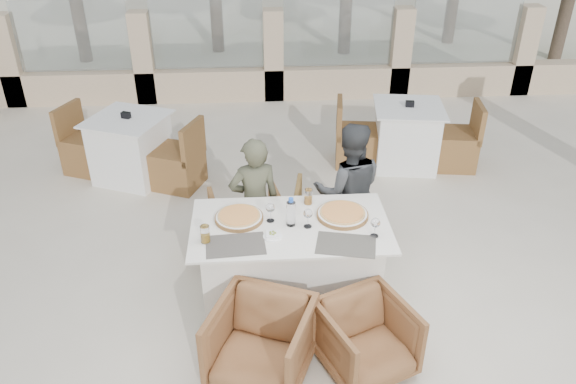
{
  "coord_description": "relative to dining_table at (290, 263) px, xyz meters",
  "views": [
    {
      "loc": [
        -0.34,
        -3.79,
        3.28
      ],
      "look_at": [
        -0.07,
        0.25,
        0.9
      ],
      "focal_mm": 35.0,
      "sensor_mm": 36.0,
      "label": 1
    }
  ],
  "objects": [
    {
      "name": "armchair_near_left",
      "position": [
        -0.27,
        -0.83,
        -0.07
      ],
      "size": [
        0.88,
        0.89,
        0.62
      ],
      "primitive_type": "imported",
      "rotation": [
        0.0,
        0.0,
        -0.39
      ],
      "color": "brown",
      "rests_on": "ground"
    },
    {
      "name": "perimeter_wall_far",
      "position": [
        0.07,
        4.85,
        0.42
      ],
      "size": [
        10.0,
        0.34,
        1.6
      ],
      "primitive_type": null,
      "color": "beige",
      "rests_on": "ground"
    },
    {
      "name": "armchair_near_right",
      "position": [
        0.5,
        -0.8,
        -0.1
      ],
      "size": [
        0.8,
        0.81,
        0.57
      ],
      "primitive_type": "imported",
      "rotation": [
        0.0,
        0.0,
        0.4
      ],
      "color": "brown",
      "rests_on": "ground"
    },
    {
      "name": "olive_dish",
      "position": [
        -0.15,
        -0.16,
        0.41
      ],
      "size": [
        0.14,
        0.14,
        0.04
      ],
      "primitive_type": null,
      "rotation": [
        0.0,
        0.0,
        0.33
      ],
      "color": "white",
      "rests_on": "dining_table"
    },
    {
      "name": "placemat_near_left",
      "position": [
        -0.44,
        -0.25,
        0.39
      ],
      "size": [
        0.47,
        0.33,
        0.0
      ],
      "primitive_type": "cube",
      "rotation": [
        0.0,
        0.0,
        0.07
      ],
      "color": "#555049",
      "rests_on": "dining_table"
    },
    {
      "name": "diner_left",
      "position": [
        -0.28,
        0.58,
        0.25
      ],
      "size": [
        0.51,
        0.39,
        1.27
      ],
      "primitive_type": "imported",
      "rotation": [
        0.0,
        0.0,
        3.34
      ],
      "color": "#4B4D38",
      "rests_on": "ground"
    },
    {
      "name": "wine_glass_centre",
      "position": [
        -0.16,
        0.07,
        0.48
      ],
      "size": [
        0.09,
        0.09,
        0.18
      ],
      "primitive_type": null,
      "rotation": [
        0.0,
        0.0,
        -0.28
      ],
      "color": "white",
      "rests_on": "dining_table"
    },
    {
      "name": "wine_glass_corner",
      "position": [
        0.64,
        -0.2,
        0.48
      ],
      "size": [
        0.08,
        0.08,
        0.18
      ],
      "primitive_type": null,
      "rotation": [
        0.0,
        0.0,
        -0.11
      ],
      "color": "white",
      "rests_on": "dining_table"
    },
    {
      "name": "armchair_far_left",
      "position": [
        -0.36,
        0.74,
        -0.08
      ],
      "size": [
        0.77,
        0.79,
        0.61
      ],
      "primitive_type": "imported",
      "rotation": [
        0.0,
        0.0,
        3.34
      ],
      "color": "olive",
      "rests_on": "ground"
    },
    {
      "name": "bg_table_a",
      "position": [
        -1.72,
        2.31,
        0.0
      ],
      "size": [
        1.83,
        1.39,
        0.77
      ],
      "primitive_type": null,
      "rotation": [
        0.0,
        0.0,
        -0.39
      ],
      "color": "white",
      "rests_on": "ground"
    },
    {
      "name": "beer_glass_right",
      "position": [
        0.17,
        0.32,
        0.45
      ],
      "size": [
        0.09,
        0.09,
        0.14
      ],
      "primitive_type": "cylinder",
      "rotation": [
        0.0,
        0.0,
        -0.43
      ],
      "color": "orange",
      "rests_on": "dining_table"
    },
    {
      "name": "pizza_left",
      "position": [
        -0.41,
        0.1,
        0.41
      ],
      "size": [
        0.48,
        0.48,
        0.05
      ],
      "primitive_type": "cylinder",
      "rotation": [
        0.0,
        0.0,
        -0.25
      ],
      "color": "orange",
      "rests_on": "dining_table"
    },
    {
      "name": "placemat_near_right",
      "position": [
        0.4,
        -0.3,
        0.39
      ],
      "size": [
        0.5,
        0.39,
        0.0
      ],
      "primitive_type": "cube",
      "rotation": [
        0.0,
        0.0,
        -0.22
      ],
      "color": "#545048",
      "rests_on": "dining_table"
    },
    {
      "name": "bg_table_b",
      "position": [
        1.6,
        2.44,
        0.0
      ],
      "size": [
        1.74,
        1.04,
        0.77
      ],
      "primitive_type": null,
      "rotation": [
        0.0,
        0.0,
        -0.14
      ],
      "color": "white",
      "rests_on": "ground"
    },
    {
      "name": "water_bottle",
      "position": [
        0.0,
        -0.0,
        0.51
      ],
      "size": [
        0.08,
        0.08,
        0.25
      ],
      "primitive_type": "cylinder",
      "rotation": [
        0.0,
        0.0,
        -0.13
      ],
      "color": "#AAC6E0",
      "rests_on": "dining_table"
    },
    {
      "name": "armchair_far_right",
      "position": [
        0.43,
        0.86,
        -0.08
      ],
      "size": [
        0.74,
        0.76,
        0.6
      ],
      "primitive_type": "imported",
      "rotation": [
        0.0,
        0.0,
        2.97
      ],
      "color": "olive",
      "rests_on": "ground"
    },
    {
      "name": "wine_glass_near",
      "position": [
        0.14,
        -0.04,
        0.48
      ],
      "size": [
        0.1,
        0.1,
        0.18
      ],
      "primitive_type": null,
      "rotation": [
        0.0,
        0.0,
        -0.33
      ],
      "color": "white",
      "rests_on": "dining_table"
    },
    {
      "name": "dining_table",
      "position": [
        0.0,
        0.0,
        0.0
      ],
      "size": [
        1.6,
        0.9,
        0.77
      ],
      "primitive_type": null,
      "color": "white",
      "rests_on": "ground"
    },
    {
      "name": "beer_glass_left",
      "position": [
        -0.67,
        -0.19,
        0.46
      ],
      "size": [
        0.08,
        0.08,
        0.14
      ],
      "primitive_type": "cylinder",
      "rotation": [
        0.0,
        0.0,
        -0.18
      ],
      "color": "#C58D1B",
      "rests_on": "dining_table"
    },
    {
      "name": "ground",
      "position": [
        0.07,
        0.05,
        -0.39
      ],
      "size": [
        80.0,
        80.0,
        0.0
      ],
      "primitive_type": "plane",
      "color": "beige",
      "rests_on": "ground"
    },
    {
      "name": "diner_right",
      "position": [
        0.58,
        0.66,
        0.29
      ],
      "size": [
        0.67,
        0.53,
        1.34
      ],
      "primitive_type": "imported",
      "rotation": [
        0.0,
        0.0,
        3.11
      ],
      "color": "#393C3E",
      "rests_on": "ground"
    },
    {
      "name": "pizza_right",
      "position": [
        0.44,
        0.09,
        0.41
      ],
      "size": [
        0.51,
        0.51,
        0.06
      ],
      "primitive_type": "cylinder",
      "rotation": [
        0.0,
        0.0,
        -0.21
      ],
      "color": "orange",
      "rests_on": "dining_table"
    }
  ]
}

